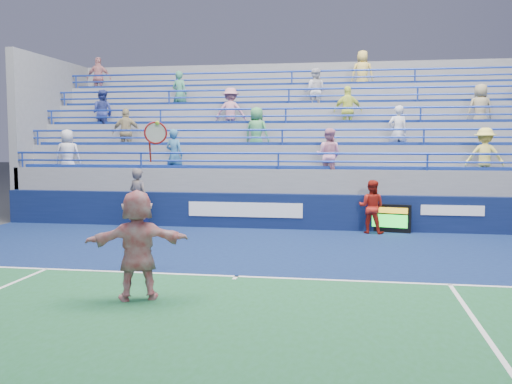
% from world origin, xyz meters
% --- Properties ---
extents(ground, '(120.00, 120.00, 0.00)m').
position_xyz_m(ground, '(0.00, 0.00, 0.00)').
color(ground, '#333538').
extents(sponsor_wall, '(18.00, 0.32, 1.10)m').
position_xyz_m(sponsor_wall, '(0.00, 6.50, 0.55)').
color(sponsor_wall, '#0A163B').
rests_on(sponsor_wall, ground).
extents(bleacher_stand, '(18.00, 5.60, 6.13)m').
position_xyz_m(bleacher_stand, '(-0.01, 10.27, 1.55)').
color(bleacher_stand, slate).
rests_on(bleacher_stand, ground).
extents(serve_speed_board, '(1.23, 0.40, 0.85)m').
position_xyz_m(serve_speed_board, '(3.41, 6.30, 0.43)').
color(serve_speed_board, black).
rests_on(serve_speed_board, ground).
extents(judge_chair, '(0.52, 0.52, 0.75)m').
position_xyz_m(judge_chair, '(-4.31, 5.94, 0.24)').
color(judge_chair, '#0C1139').
rests_on(judge_chair, ground).
extents(tennis_player, '(1.84, 1.19, 3.05)m').
position_xyz_m(tennis_player, '(-1.34, -1.86, 0.96)').
color(tennis_player, silver).
rests_on(tennis_player, ground).
extents(line_judge, '(0.81, 0.68, 1.89)m').
position_xyz_m(line_judge, '(-4.31, 5.92, 0.94)').
color(line_judge, '#151E3B').
rests_on(line_judge, ground).
extents(ball_girl, '(0.90, 0.77, 1.59)m').
position_xyz_m(ball_girl, '(2.85, 6.04, 0.79)').
color(ball_girl, '#A51C12').
rests_on(ball_girl, ground).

